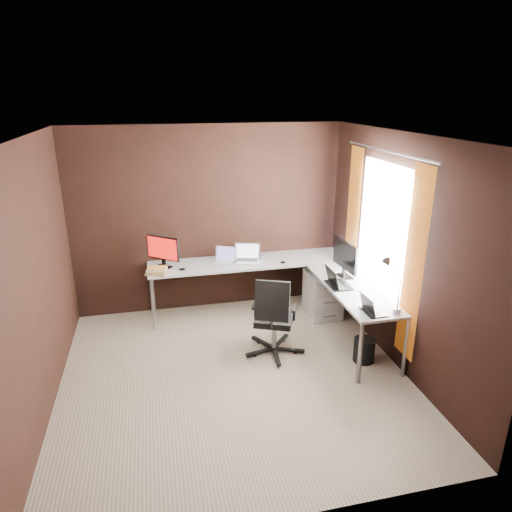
# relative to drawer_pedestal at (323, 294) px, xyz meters

# --- Properties ---
(room) EXTENTS (3.60, 3.60, 2.50)m
(room) POSITION_rel_drawer_pedestal_xyz_m (-1.09, -1.08, 0.98)
(room) COLOR beige
(room) RESTS_ON ground
(desk) EXTENTS (2.65, 2.25, 0.73)m
(desk) POSITION_rel_drawer_pedestal_xyz_m (-0.59, -0.11, 0.38)
(desk) COLOR silver
(desk) RESTS_ON ground
(drawer_pedestal) EXTENTS (0.42, 0.50, 0.60)m
(drawer_pedestal) POSITION_rel_drawer_pedestal_xyz_m (0.00, 0.00, 0.00)
(drawer_pedestal) COLOR silver
(drawer_pedestal) RESTS_ON ground
(monitor_left) EXTENTS (0.39, 0.32, 0.41)m
(monitor_left) POSITION_rel_drawer_pedestal_xyz_m (-2.07, 0.37, 0.66)
(monitor_left) COLOR black
(monitor_left) RESTS_ON desk
(monitor_right) EXTENTS (0.15, 0.56, 0.46)m
(monitor_right) POSITION_rel_drawer_pedestal_xyz_m (0.07, -0.46, 0.69)
(monitor_right) COLOR black
(monitor_right) RESTS_ON desk
(laptop_white) EXTENTS (0.35, 0.31, 0.20)m
(laptop_white) POSITION_rel_drawer_pedestal_xyz_m (-1.26, 0.39, 0.47)
(laptop_white) COLOR silver
(laptop_white) RESTS_ON desk
(laptop_silver) EXTENTS (0.40, 0.33, 0.23)m
(laptop_silver) POSITION_rel_drawer_pedestal_xyz_m (-0.97, 0.35, 0.48)
(laptop_silver) COLOR silver
(laptop_silver) RESTS_ON desk
(laptop_black_big) EXTENTS (0.24, 0.34, 0.23)m
(laptop_black_big) POSITION_rel_drawer_pedestal_xyz_m (-0.13, -0.70, 0.48)
(laptop_black_big) COLOR black
(laptop_black_big) RESTS_ON desk
(laptop_black_small) EXTENTS (0.21, 0.29, 0.19)m
(laptop_black_small) POSITION_rel_drawer_pedestal_xyz_m (-0.04, -1.42, 0.47)
(laptop_black_small) COLOR black
(laptop_black_small) RESTS_ON desk
(book_stack) EXTENTS (0.30, 0.27, 0.08)m
(book_stack) POSITION_rel_drawer_pedestal_xyz_m (-2.16, 0.17, 0.47)
(book_stack) COLOR tan
(book_stack) RESTS_ON desk
(mouse_left) EXTENTS (0.09, 0.06, 0.03)m
(mouse_left) POSITION_rel_drawer_pedestal_xyz_m (-1.84, 0.20, 0.45)
(mouse_left) COLOR black
(mouse_left) RESTS_ON desk
(mouse_corner) EXTENTS (0.09, 0.07, 0.03)m
(mouse_corner) POSITION_rel_drawer_pedestal_xyz_m (-0.52, 0.16, 0.45)
(mouse_corner) COLOR black
(mouse_corner) RESTS_ON desk
(desk_lamp) EXTENTS (0.19, 0.22, 0.59)m
(desk_lamp) POSITION_rel_drawer_pedestal_xyz_m (0.14, -1.44, 0.80)
(desk_lamp) COLOR slate
(desk_lamp) RESTS_ON desk
(office_chair) EXTENTS (0.55, 0.58, 0.97)m
(office_chair) POSITION_rel_drawer_pedestal_xyz_m (-0.90, -0.80, -0.02)
(office_chair) COLOR black
(office_chair) RESTS_ON ground
(wastebasket) EXTENTS (0.27, 0.27, 0.27)m
(wastebasket) POSITION_rel_drawer_pedestal_xyz_m (0.05, -1.19, -0.16)
(wastebasket) COLOR black
(wastebasket) RESTS_ON ground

